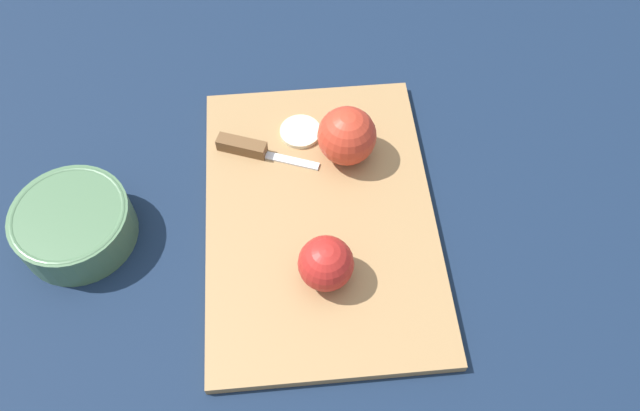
% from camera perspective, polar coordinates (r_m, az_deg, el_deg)
% --- Properties ---
extents(ground_plane, '(4.00, 4.00, 0.00)m').
position_cam_1_polar(ground_plane, '(0.82, 0.00, -1.28)').
color(ground_plane, '#14233D').
extents(cutting_board, '(0.48, 0.37, 0.01)m').
position_cam_1_polar(cutting_board, '(0.81, 0.00, -1.02)').
color(cutting_board, '#A37A4C').
rests_on(cutting_board, ground_plane).
extents(apple_half_left, '(0.07, 0.07, 0.07)m').
position_cam_1_polar(apple_half_left, '(0.74, 0.56, -5.33)').
color(apple_half_left, red).
rests_on(apple_half_left, cutting_board).
extents(apple_half_right, '(0.08, 0.08, 0.08)m').
position_cam_1_polar(apple_half_right, '(0.83, 2.48, 6.39)').
color(apple_half_right, red).
rests_on(apple_half_right, cutting_board).
extents(knife, '(0.09, 0.13, 0.02)m').
position_cam_1_polar(knife, '(0.86, -6.73, 5.28)').
color(knife, silver).
rests_on(knife, cutting_board).
extents(apple_slice, '(0.06, 0.06, 0.01)m').
position_cam_1_polar(apple_slice, '(0.88, -1.81, 6.77)').
color(apple_slice, beige).
rests_on(apple_slice, cutting_board).
extents(bowl, '(0.15, 0.15, 0.06)m').
position_cam_1_polar(bowl, '(0.84, -21.60, -1.52)').
color(bowl, '#4C704C').
rests_on(bowl, ground_plane).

